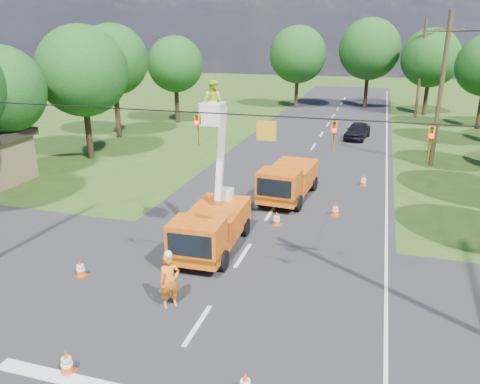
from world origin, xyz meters
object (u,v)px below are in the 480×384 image
(traffic_cone_6, at_px, (363,180))
(tree_left_e, at_px, (113,60))
(tree_far_c, at_px, (431,58))
(tree_left_f, at_px, (175,64))
(second_truck, at_px, (288,180))
(traffic_cone_2, at_px, (277,219))
(distant_car, at_px, (357,131))
(ground_worker, at_px, (170,281))
(traffic_cone_4, at_px, (80,268))
(tree_left_c, at_px, (0,91))
(traffic_cone_0, at_px, (67,362))
(traffic_cone_3, at_px, (335,209))
(pole_right_mid, at_px, (441,90))
(pole_right_far, at_px, (421,68))
(tree_left_d, at_px, (82,71))
(tree_far_b, at_px, (370,49))
(bucket_truck, at_px, (212,217))
(tree_far_a, at_px, (298,55))

(traffic_cone_6, bearing_deg, tree_left_e, 159.02)
(traffic_cone_6, xyz_separation_m, tree_far_c, (5.24, 28.07, 5.70))
(tree_left_f, bearing_deg, second_truck, -52.33)
(tree_left_f, bearing_deg, traffic_cone_2, -56.68)
(tree_left_e, bearing_deg, distant_car, 14.24)
(ground_worker, distance_m, traffic_cone_4, 4.20)
(traffic_cone_4, height_order, traffic_cone_6, same)
(ground_worker, distance_m, tree_left_c, 18.89)
(traffic_cone_0, bearing_deg, tree_left_c, 134.99)
(traffic_cone_3, bearing_deg, pole_right_mid, 64.81)
(pole_right_far, relative_size, tree_left_d, 1.08)
(pole_right_mid, height_order, tree_far_b, tree_far_b)
(bucket_truck, bearing_deg, traffic_cone_6, 60.77)
(tree_left_e, xyz_separation_m, tree_far_c, (26.30, 20.00, -0.43))
(distant_car, relative_size, tree_left_d, 0.45)
(tree_far_b, bearing_deg, traffic_cone_4, -100.40)
(traffic_cone_6, distance_m, pole_right_far, 26.84)
(tree_far_a, xyz_separation_m, tree_far_b, (8.00, 2.00, 0.62))
(bucket_truck, relative_size, second_truck, 1.22)
(pole_right_far, bearing_deg, traffic_cone_6, -99.25)
(tree_left_e, height_order, tree_far_b, tree_far_b)
(traffic_cone_4, distance_m, pole_right_mid, 25.03)
(traffic_cone_3, bearing_deg, tree_left_e, 146.14)
(bucket_truck, xyz_separation_m, tree_far_a, (-3.62, 39.83, 4.71))
(bucket_truck, relative_size, ground_worker, 3.64)
(traffic_cone_4, xyz_separation_m, tree_far_a, (0.32, 43.32, 5.83))
(ground_worker, height_order, tree_far_a, tree_far_a)
(ground_worker, distance_m, traffic_cone_3, 10.79)
(traffic_cone_3, height_order, traffic_cone_4, same)
(bucket_truck, distance_m, traffic_cone_0, 8.28)
(ground_worker, xyz_separation_m, traffic_cone_3, (4.41, 9.84, -0.59))
(pole_right_far, xyz_separation_m, tree_left_c, (-25.00, -31.00, 0.33))
(traffic_cone_6, distance_m, tree_left_c, 21.93)
(ground_worker, distance_m, pole_right_far, 42.56)
(distant_car, relative_size, tree_far_b, 0.40)
(distant_car, bearing_deg, tree_left_e, -156.56)
(pole_right_far, height_order, tree_left_f, pole_right_far)
(tree_left_c, bearing_deg, traffic_cone_3, -1.12)
(ground_worker, bearing_deg, second_truck, 39.86)
(traffic_cone_3, distance_m, tree_left_c, 20.30)
(ground_worker, distance_m, tree_far_b, 46.78)
(second_truck, height_order, tree_left_e, tree_left_e)
(traffic_cone_6, bearing_deg, pole_right_mid, 55.04)
(traffic_cone_2, bearing_deg, tree_left_d, 151.55)
(traffic_cone_3, bearing_deg, tree_far_c, 79.22)
(ground_worker, relative_size, tree_far_b, 0.18)
(traffic_cone_0, height_order, tree_left_e, tree_left_e)
(pole_right_far, bearing_deg, tree_left_d, -133.23)
(pole_right_mid, distance_m, tree_left_e, 25.42)
(tree_left_c, bearing_deg, tree_far_a, 71.31)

